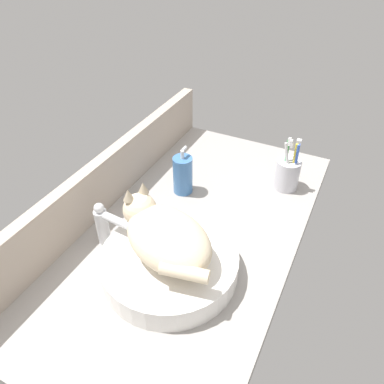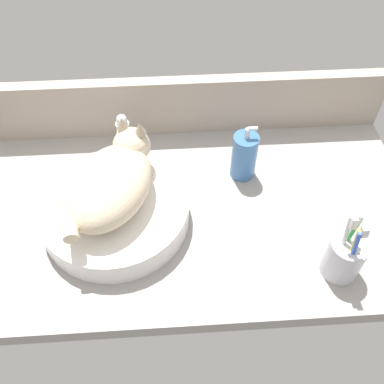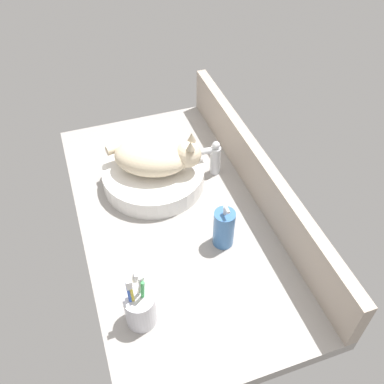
{
  "view_description": "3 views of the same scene",
  "coord_description": "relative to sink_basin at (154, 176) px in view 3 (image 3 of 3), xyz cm",
  "views": [
    {
      "loc": [
        -71.26,
        -35.9,
        76.2
      ],
      "look_at": [
        3.3,
        0.89,
        11.04
      ],
      "focal_mm": 35.0,
      "sensor_mm": 36.0,
      "label": 1
    },
    {
      "loc": [
        -2.59,
        -64.0,
        83.54
      ],
      "look_at": [
        1.39,
        -1.73,
        7.67
      ],
      "focal_mm": 40.0,
      "sensor_mm": 36.0,
      "label": 2
    },
    {
      "loc": [
        89.13,
        -25.21,
        103.09
      ],
      "look_at": [
        1.38,
        4.95,
        10.03
      ],
      "focal_mm": 40.0,
      "sensor_mm": 36.0,
      "label": 3
    }
  ],
  "objects": [
    {
      "name": "cat",
      "position": [
        0.47,
        1.29,
        9.04
      ],
      "size": [
        25.49,
        30.15,
        14.0
      ],
      "color": "beige",
      "rests_on": "sink_basin"
    },
    {
      "name": "sink_basin",
      "position": [
        0.0,
        0.0,
        0.0
      ],
      "size": [
        34.76,
        34.76,
        6.57
      ],
      "primitive_type": "cylinder",
      "color": "white",
      "rests_on": "ground_plane"
    },
    {
      "name": "faucet",
      "position": [
        1.64,
        20.75,
        4.02
      ],
      "size": [
        3.68,
        11.86,
        13.6
      ],
      "color": "silver",
      "rests_on": "ground_plane"
    },
    {
      "name": "backsplash_panel",
      "position": [
        16.76,
        31.22,
        5.09
      ],
      "size": [
        112.36,
        3.6,
        16.74
      ],
      "primitive_type": "cube",
      "color": "#AD9E8E",
      "rests_on": "ground_plane"
    },
    {
      "name": "ground_plane",
      "position": [
        16.76,
        2.69,
        -5.29
      ],
      "size": [
        112.36,
        60.66,
        4.0
      ],
      "primitive_type": "cube",
      "color": "#9E9993"
    },
    {
      "name": "soap_dispenser",
      "position": [
        32.04,
        12.8,
        3.21
      ],
      "size": [
        6.33,
        6.33,
        16.09
      ],
      "color": "#3F72B2",
      "rests_on": "ground_plane"
    },
    {
      "name": "toothbrush_cup",
      "position": [
        49.11,
        -16.94,
        2.3
      ],
      "size": [
        7.97,
        7.97,
        18.68
      ],
      "color": "silver",
      "rests_on": "ground_plane"
    }
  ]
}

